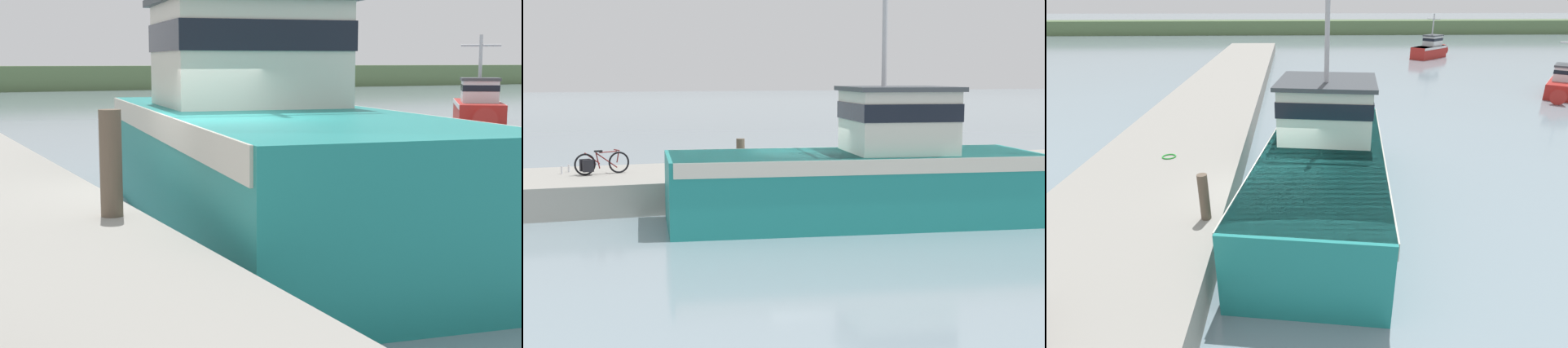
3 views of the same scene
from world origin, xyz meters
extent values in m
plane|color=gray|center=(0.00, 0.00, 0.00)|extent=(320.00, 320.00, 0.00)
cube|color=gray|center=(-3.81, 0.00, 0.46)|extent=(5.07, 80.00, 0.92)
cube|color=#567047|center=(30.00, 64.41, 1.11)|extent=(180.00, 5.00, 2.22)
cube|color=teal|center=(1.40, 0.90, 0.94)|extent=(4.82, 10.22, 1.89)
cone|color=teal|center=(2.27, 6.64, 0.94)|extent=(2.04, 2.02, 1.79)
cube|color=beige|center=(1.40, 0.90, 1.70)|extent=(4.86, 10.04, 0.38)
cube|color=beige|center=(1.58, 2.12, 2.71)|extent=(3.07, 2.95, 1.64)
cube|color=black|center=(1.58, 2.12, 2.99)|extent=(3.13, 3.01, 0.46)
cube|color=#3D4247|center=(1.58, 2.12, 3.58)|extent=(3.31, 3.19, 0.12)
cube|color=#AD231E|center=(18.72, 16.24, 0.48)|extent=(5.00, 5.82, 0.96)
cone|color=#AD231E|center=(16.60, 13.43, 0.48)|extent=(1.37, 1.41, 0.91)
cube|color=silver|center=(18.72, 16.24, 0.86)|extent=(4.96, 5.75, 0.19)
cube|color=silver|center=(18.27, 15.65, 1.40)|extent=(2.12, 2.17, 0.88)
cube|color=black|center=(18.27, 15.65, 1.55)|extent=(2.17, 2.21, 0.25)
cube|color=#AD231E|center=(15.01, 33.44, 0.60)|extent=(4.47, 4.29, 1.20)
cone|color=#AD231E|center=(17.00, 35.26, 0.60)|extent=(1.37, 1.39, 1.14)
cube|color=white|center=(15.01, 33.44, 1.08)|extent=(4.43, 4.25, 0.24)
cube|color=white|center=(15.43, 33.82, 1.69)|extent=(2.22, 2.19, 0.98)
cube|color=black|center=(15.43, 33.82, 1.86)|extent=(2.27, 2.23, 0.27)
cube|color=#3D4247|center=(15.43, 33.82, 2.24)|extent=(2.40, 2.36, 0.12)
cylinder|color=#B2B2B7|center=(15.23, 33.64, 3.33)|extent=(0.14, 0.14, 2.07)
cylinder|color=#B2B2B7|center=(15.23, 33.64, 3.85)|extent=(1.07, 1.15, 0.10)
cylinder|color=brown|center=(-1.65, -1.34, 1.51)|extent=(0.24, 0.24, 1.17)
torus|color=green|center=(-3.70, 2.91, 0.94)|extent=(0.47, 0.47, 0.04)
camera|label=1|loc=(-3.93, -9.82, 2.60)|focal=55.00mm
camera|label=2|loc=(20.84, -7.64, 3.98)|focal=55.00mm
camera|label=3|loc=(0.48, -10.17, 5.93)|focal=28.00mm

